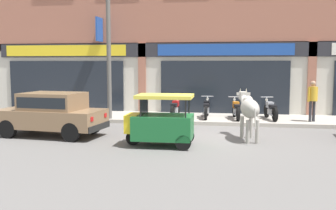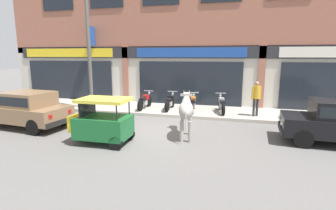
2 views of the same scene
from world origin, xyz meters
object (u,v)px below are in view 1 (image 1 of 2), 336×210
Objects in this scene: auto_rickshaw at (161,124)px; cow at (249,109)px; car_1 at (52,112)px; motorcycle_3 at (271,110)px; motorcycle_1 at (207,109)px; utility_pole at (109,41)px; pedestrian at (313,97)px; motorcycle_0 at (175,108)px; motorcycle_2 at (236,110)px.

cow is at bearing 27.41° from auto_rickshaw.
motorcycle_3 is (7.47, 4.26, -0.28)m from car_1.
motorcycle_1 is 0.28× the size of utility_pole.
cow reaches higher than auto_rickshaw.
car_1 is (-6.46, -0.38, -0.19)m from cow.
utility_pole is at bearing -176.76° from pedestrian.
pedestrian is 8.41m from utility_pole.
car_1 is at bearing -138.67° from motorcycle_1.
car_1 is 6.47m from motorcycle_1.
motorcycle_0 is (-0.35, 5.12, -0.12)m from auto_rickshaw.
auto_rickshaw is 5.14m from motorcycle_0.
utility_pole is at bearing 151.65° from cow.
car_1 is 7.36m from motorcycle_2.
cow is at bearing -84.19° from motorcycle_2.
pedestrian reaches higher than auto_rickshaw.
auto_rickshaw is at bearing -13.89° from car_1.
auto_rickshaw is at bearing -86.11° from motorcycle_0.
motorcycle_1 is 4.22m from pedestrian.
car_1 is at bearing -145.76° from motorcycle_2.
pedestrian is at bearing -5.94° from motorcycle_1.
cow is 0.33× the size of utility_pole.
auto_rickshaw is at bearing -113.33° from motorcycle_2.
auto_rickshaw is (-2.58, -1.34, -0.35)m from cow.
motorcycle_2 is at bearing 174.11° from pedestrian.
cow is 1.18× the size of motorcycle_1.
car_1 is at bearing -156.94° from pedestrian.
utility_pole is (0.91, 3.38, 2.53)m from car_1.
motorcycle_0 and motorcycle_2 have the same top height.
cow reaches higher than car_1.
motorcycle_3 is at bearing 75.45° from cow.
pedestrian reaches higher than cow.
pedestrian is at bearing 23.06° from car_1.
car_1 is 2.33× the size of pedestrian.
pedestrian is (1.54, -0.42, 0.60)m from motorcycle_3.
motorcycle_1 is at bearing 79.46° from auto_rickshaw.
cow is at bearing -28.35° from utility_pole.
utility_pole reaches higher than auto_rickshaw.
pedestrian is at bearing -15.31° from motorcycle_3.
motorcycle_3 is 0.28× the size of utility_pole.
car_1 is 2.06× the size of motorcycle_2.
utility_pole reaches higher than car_1.
auto_rickshaw is 0.31× the size of utility_pole.
car_1 reaches higher than motorcycle_0.
motorcycle_2 is at bearing -0.54° from motorcycle_0.
motorcycle_3 is at bearing 7.64° from utility_pole.
motorcycle_3 is 1.71m from pedestrian.
motorcycle_2 is (1.23, -0.13, 0.00)m from motorcycle_1.
motorcycle_3 is 7.19m from utility_pole.
motorcycle_0 and motorcycle_1 have the same top height.
motorcycle_1 is (1.32, 0.11, 0.00)m from motorcycle_0.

